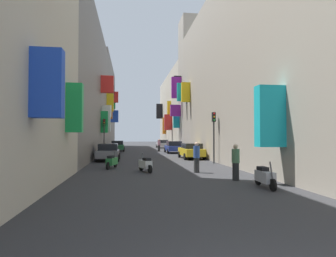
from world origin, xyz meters
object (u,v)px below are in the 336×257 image
(pedestrian_near_right, at_px, (159,145))
(parked_car_grey, at_px, (108,152))
(traffic_light_far_corner, at_px, (214,128))
(pedestrian_crossing, at_px, (197,157))
(scooter_blue, at_px, (122,146))
(parked_car_silver, at_px, (163,144))
(scooter_green, at_px, (112,161))
(parked_car_green, at_px, (117,146))
(scooter_silver, at_px, (265,177))
(pedestrian_near_left, at_px, (236,162))
(parked_car_yellow, at_px, (191,150))
(parked_car_blue, at_px, (174,147))
(traffic_light_near_corner, at_px, (104,131))
(scooter_white, at_px, (145,164))

(pedestrian_near_right, bearing_deg, parked_car_grey, -113.54)
(traffic_light_far_corner, bearing_deg, pedestrian_crossing, -117.11)
(parked_car_grey, height_order, scooter_blue, parked_car_grey)
(parked_car_silver, height_order, scooter_green, parked_car_silver)
(pedestrian_crossing, height_order, pedestrian_near_right, pedestrian_crossing)
(parked_car_grey, height_order, pedestrian_near_right, pedestrian_near_right)
(parked_car_green, relative_size, scooter_green, 2.25)
(scooter_silver, xyz_separation_m, pedestrian_near_left, (-0.47, 2.03, 0.41))
(scooter_green, bearing_deg, parked_car_yellow, 45.55)
(parked_car_green, height_order, pedestrian_crossing, pedestrian_crossing)
(parked_car_blue, distance_m, traffic_light_near_corner, 9.25)
(scooter_white, height_order, scooter_blue, same)
(parked_car_grey, relative_size, parked_car_blue, 0.95)
(scooter_silver, bearing_deg, scooter_white, 128.43)
(parked_car_blue, bearing_deg, pedestrian_crossing, -95.02)
(traffic_light_near_corner, bearing_deg, pedestrian_near_right, 48.59)
(scooter_silver, xyz_separation_m, traffic_light_near_corner, (-8.24, 19.93, 2.25))
(parked_car_silver, height_order, scooter_blue, parked_car_silver)
(parked_car_green, height_order, parked_car_silver, parked_car_green)
(scooter_green, height_order, scooter_blue, same)
(parked_car_yellow, xyz_separation_m, parked_car_silver, (0.06, 23.25, -0.02))
(parked_car_green, xyz_separation_m, scooter_blue, (0.45, 4.94, -0.30))
(pedestrian_near_right, bearing_deg, scooter_green, -104.94)
(parked_car_grey, xyz_separation_m, traffic_light_far_corner, (8.38, -3.74, 1.98))
(scooter_blue, height_order, pedestrian_near_left, pedestrian_near_left)
(parked_car_grey, relative_size, traffic_light_far_corner, 0.99)
(scooter_white, xyz_separation_m, traffic_light_far_corner, (5.61, 4.47, 2.28))
(parked_car_yellow, xyz_separation_m, pedestrian_near_left, (-0.72, -13.00, 0.11))
(parked_car_blue, distance_m, parked_car_silver, 14.54)
(parked_car_green, height_order, scooter_blue, parked_car_green)
(scooter_white, xyz_separation_m, scooter_blue, (-2.08, 28.04, -0.00))
(pedestrian_crossing, height_order, traffic_light_far_corner, traffic_light_far_corner)
(traffic_light_far_corner, bearing_deg, traffic_light_near_corner, 133.74)
(parked_car_blue, relative_size, pedestrian_near_left, 2.37)
(parked_car_green, distance_m, scooter_white, 23.24)
(pedestrian_crossing, bearing_deg, traffic_light_far_corner, 62.89)
(parked_car_blue, height_order, scooter_green, parked_car_blue)
(parked_car_silver, xyz_separation_m, scooter_blue, (-7.01, -4.42, -0.28))
(parked_car_blue, xyz_separation_m, traffic_light_near_corner, (-8.21, -3.81, 1.94))
(parked_car_green, xyz_separation_m, pedestrian_crossing, (5.49, -23.85, 0.14))
(parked_car_blue, distance_m, traffic_light_far_corner, 13.64)
(scooter_silver, height_order, scooter_blue, same)
(scooter_silver, bearing_deg, pedestrian_crossing, 108.20)
(parked_car_green, distance_m, pedestrian_near_right, 5.84)
(parked_car_blue, distance_m, scooter_blue, 12.12)
(parked_car_blue, xyz_separation_m, scooter_white, (-4.59, -17.92, -0.31))
(traffic_light_near_corner, distance_m, traffic_light_far_corner, 13.36)
(scooter_silver, relative_size, traffic_light_far_corner, 0.48)
(parked_car_silver, distance_m, scooter_white, 32.83)
(parked_car_blue, height_order, pedestrian_near_right, pedestrian_near_right)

